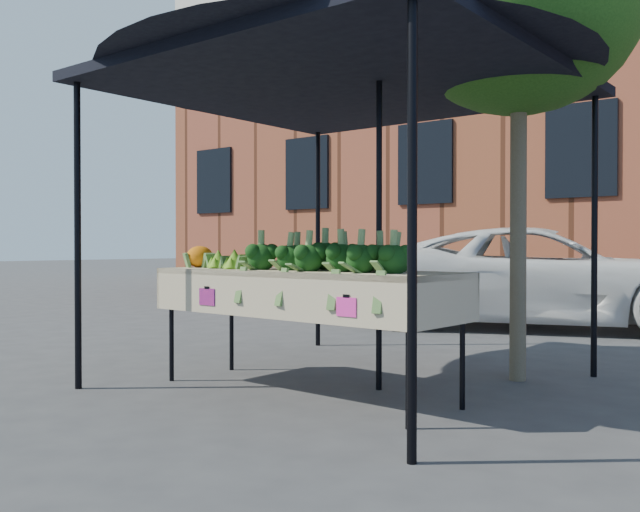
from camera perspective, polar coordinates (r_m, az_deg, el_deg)
The scene contains 9 objects.
ground at distance 5.28m, azimuth -1.56°, elevation -10.91°, with size 90.00×90.00×0.00m, color #353538.
table at distance 5.06m, azimuth -1.41°, elevation -6.26°, with size 2.43×0.89×0.90m.
canopy at distance 5.45m, azimuth 2.27°, elevation 3.93°, with size 3.16×3.16×2.74m, color black, non-canonical shape.
broccoli_heap at distance 4.87m, azimuth 1.26°, elevation 0.41°, with size 1.38×0.58×0.28m, color black.
romanesco_cluster at distance 5.50m, azimuth -6.52°, elevation 0.11°, with size 0.44×0.58×0.21m, color #75AE23.
cauliflower_pair at distance 5.72m, azimuth -9.86°, elevation 0.03°, with size 0.21×0.21×0.19m, color orange.
vehicle at distance 9.71m, azimuth 17.75°, elevation 8.50°, with size 2.19×1.32×4.76m, color white.
street_tree at distance 5.80m, azimuth 16.01°, elevation 8.66°, with size 1.90×1.90×3.74m, color #1E4C14, non-canonical shape.
building_left at distance 18.33m, azimuth 10.85°, elevation 11.58°, with size 12.00×8.00×9.00m, color brown.
Camera 1 is at (3.32, -3.97, 1.07)m, focal length 38.92 mm.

